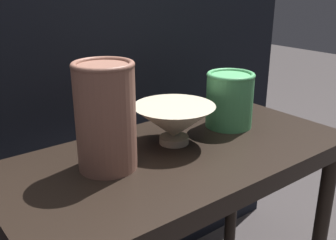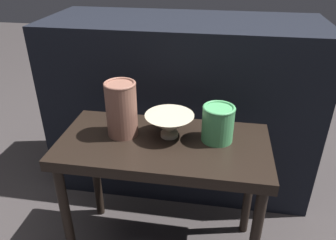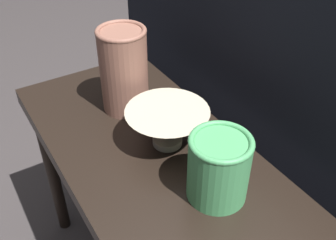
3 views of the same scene
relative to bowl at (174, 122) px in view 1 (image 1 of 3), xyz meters
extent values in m
cube|color=black|center=(-0.02, -0.04, -0.07)|extent=(0.74, 0.37, 0.04)
cylinder|color=black|center=(0.32, -0.19, -0.33)|extent=(0.04, 0.04, 0.49)
cylinder|color=black|center=(0.32, 0.11, -0.33)|extent=(0.04, 0.04, 0.49)
cube|color=black|center=(-0.02, 0.49, -0.16)|extent=(1.27, 0.50, 0.85)
cylinder|color=#B2A88E|center=(0.00, 0.00, -0.04)|extent=(0.06, 0.06, 0.02)
cone|color=#B2A88E|center=(0.00, 0.00, 0.00)|extent=(0.17, 0.17, 0.07)
cylinder|color=brown|center=(-0.17, -0.01, 0.05)|extent=(0.11, 0.11, 0.20)
torus|color=brown|center=(-0.17, -0.01, 0.15)|extent=(0.11, 0.11, 0.01)
cylinder|color=#47995B|center=(0.17, 0.00, 0.01)|extent=(0.11, 0.11, 0.12)
torus|color=#47995B|center=(0.17, 0.00, 0.08)|extent=(0.11, 0.11, 0.01)
camera|label=1|loc=(-0.49, -0.61, 0.29)|focal=42.00mm
camera|label=2|loc=(0.16, -1.00, 0.57)|focal=35.00mm
camera|label=3|loc=(0.55, -0.34, 0.50)|focal=42.00mm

